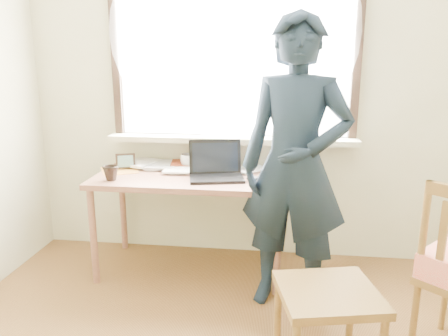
# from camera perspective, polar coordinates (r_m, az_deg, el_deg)

# --- Properties ---
(room_shell) EXTENTS (3.52, 4.02, 2.61)m
(room_shell) POSITION_cam_1_polar(r_m,az_deg,el_deg) (1.50, 0.56, 18.78)
(room_shell) COLOR beige
(room_shell) RESTS_ON ground
(desk) EXTENTS (1.34, 0.67, 0.72)m
(desk) POSITION_cam_1_polar(r_m,az_deg,el_deg) (3.10, -4.36, -2.27)
(desk) COLOR #915F48
(desk) RESTS_ON ground
(laptop) EXTENTS (0.42, 0.37, 0.25)m
(laptop) POSITION_cam_1_polar(r_m,az_deg,el_deg) (3.00, -1.07, -0.14)
(laptop) COLOR black
(laptop) RESTS_ON desk
(mug_white) EXTENTS (0.19, 0.19, 0.10)m
(mug_white) POSITION_cam_1_polar(r_m,az_deg,el_deg) (3.28, -4.56, 0.93)
(mug_white) COLOR white
(mug_white) RESTS_ON desk
(mug_dark) EXTENTS (0.11, 0.11, 0.10)m
(mug_dark) POSITION_cam_1_polar(r_m,az_deg,el_deg) (3.03, -14.57, -0.65)
(mug_dark) COLOR black
(mug_dark) RESTS_ON desk
(mouse) EXTENTS (0.10, 0.07, 0.04)m
(mouse) POSITION_cam_1_polar(r_m,az_deg,el_deg) (2.92, 3.89, -1.39)
(mouse) COLOR black
(mouse) RESTS_ON desk
(desk_clutter) EXTENTS (0.89, 0.57, 0.03)m
(desk_clutter) POSITION_cam_1_polar(r_m,az_deg,el_deg) (3.33, -8.84, 0.42)
(desk_clutter) COLOR maroon
(desk_clutter) RESTS_ON desk
(book_a) EXTENTS (0.22, 0.29, 0.03)m
(book_a) POSITION_cam_1_polar(r_m,az_deg,el_deg) (3.36, -9.82, 0.40)
(book_a) COLOR white
(book_a) RESTS_ON desk
(book_b) EXTENTS (0.29, 0.30, 0.02)m
(book_b) POSITION_cam_1_polar(r_m,az_deg,el_deg) (3.26, 2.37, 0.11)
(book_b) COLOR white
(book_b) RESTS_ON desk
(picture_frame) EXTENTS (0.14, 0.06, 0.11)m
(picture_frame) POSITION_cam_1_polar(r_m,az_deg,el_deg) (3.29, -12.73, 0.74)
(picture_frame) COLOR black
(picture_frame) RESTS_ON desk
(work_chair) EXTENTS (0.54, 0.52, 0.46)m
(work_chair) POSITION_cam_1_polar(r_m,az_deg,el_deg) (2.21, 13.40, -16.82)
(work_chair) COLOR brown
(work_chair) RESTS_ON ground
(person) EXTENTS (0.73, 0.56, 1.78)m
(person) POSITION_cam_1_polar(r_m,az_deg,el_deg) (2.62, 9.26, 0.15)
(person) COLOR black
(person) RESTS_ON ground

